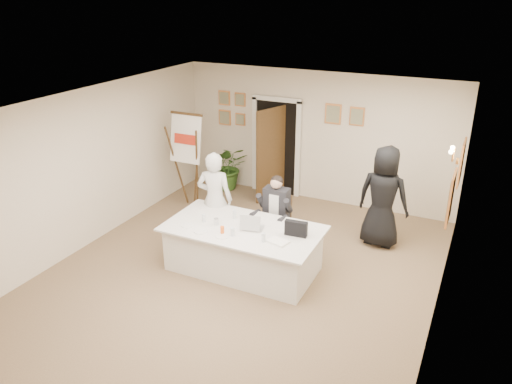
{
  "coord_description": "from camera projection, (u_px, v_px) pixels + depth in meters",
  "views": [
    {
      "loc": [
        3.27,
        -6.29,
        4.4
      ],
      "look_at": [
        -0.03,
        0.6,
        1.22
      ],
      "focal_mm": 35.0,
      "sensor_mm": 36.0,
      "label": 1
    }
  ],
  "objects": [
    {
      "name": "conference_table",
      "position": [
        243.0,
        248.0,
        8.2
      ],
      "size": [
        2.53,
        1.36,
        0.78
      ],
      "color": "silver",
      "rests_on": "floor"
    },
    {
      "name": "doorway",
      "position": [
        274.0,
        150.0,
        10.95
      ],
      "size": [
        1.14,
        0.86,
        2.2
      ],
      "color": "black",
      "rests_on": "floor"
    },
    {
      "name": "potted_palm",
      "position": [
        228.0,
        167.0,
        11.49
      ],
      "size": [
        1.2,
        1.14,
        1.06
      ],
      "primitive_type": "imported",
      "rotation": [
        0.0,
        0.0,
        0.42
      ],
      "color": "#325A1E",
      "rests_on": "floor"
    },
    {
      "name": "pictures_right_wall",
      "position": [
        456.0,
        179.0,
        7.38
      ],
      "size": [
        0.06,
        2.2,
        0.8
      ],
      "primitive_type": null,
      "color": "#DA8B4A",
      "rests_on": "wall_right"
    },
    {
      "name": "wall_right",
      "position": [
        445.0,
        234.0,
        6.5
      ],
      "size": [
        0.1,
        7.0,
        2.8
      ],
      "primitive_type": "cube",
      "color": "white",
      "rests_on": "floor"
    },
    {
      "name": "wall_back",
      "position": [
        316.0,
        137.0,
        10.61
      ],
      "size": [
        6.0,
        0.1,
        2.8
      ],
      "primitive_type": "cube",
      "color": "white",
      "rests_on": "floor"
    },
    {
      "name": "wall_left",
      "position": [
        92.0,
        167.0,
        8.89
      ],
      "size": [
        0.1,
        7.0,
        2.8
      ],
      "primitive_type": "cube",
      "color": "white",
      "rests_on": "floor"
    },
    {
      "name": "plate_near",
      "position": [
        223.0,
        236.0,
        7.77
      ],
      "size": [
        0.24,
        0.24,
        0.01
      ],
      "primitive_type": "cylinder",
      "rotation": [
        0.0,
        0.0,
        0.04
      ],
      "color": "white",
      "rests_on": "conference_table"
    },
    {
      "name": "glass_c",
      "position": [
        264.0,
        238.0,
        7.59
      ],
      "size": [
        0.08,
        0.08,
        0.14
      ],
      "primitive_type": "cylinder",
      "rotation": [
        0.0,
        0.0,
        0.28
      ],
      "color": "silver",
      "rests_on": "conference_table"
    },
    {
      "name": "glass_a",
      "position": [
        204.0,
        218.0,
        8.22
      ],
      "size": [
        0.07,
        0.07,
        0.14
      ],
      "primitive_type": "cylinder",
      "rotation": [
        0.0,
        0.0,
        -0.29
      ],
      "color": "silver",
      "rests_on": "conference_table"
    },
    {
      "name": "seated_man",
      "position": [
        275.0,
        213.0,
        8.75
      ],
      "size": [
        0.61,
        0.65,
        1.4
      ],
      "primitive_type": null,
      "rotation": [
        0.0,
        0.0,
        -0.02
      ],
      "color": "black",
      "rests_on": "floor"
    },
    {
      "name": "standing_man",
      "position": [
        215.0,
        199.0,
        8.86
      ],
      "size": [
        0.72,
        0.56,
        1.75
      ],
      "primitive_type": "imported",
      "rotation": [
        0.0,
        0.0,
        3.39
      ],
      "color": "silver",
      "rests_on": "floor"
    },
    {
      "name": "ceiling",
      "position": [
        240.0,
        105.0,
        7.16
      ],
      "size": [
        6.0,
        7.0,
        0.02
      ],
      "primitive_type": "cube",
      "color": "white",
      "rests_on": "wall_back"
    },
    {
      "name": "oj_glass",
      "position": [
        222.0,
        230.0,
        7.82
      ],
      "size": [
        0.07,
        0.07,
        0.13
      ],
      "primitive_type": "cylinder",
      "rotation": [
        0.0,
        0.0,
        0.08
      ],
      "color": "#EB5913",
      "rests_on": "conference_table"
    },
    {
      "name": "glass_d",
      "position": [
        235.0,
        215.0,
        8.34
      ],
      "size": [
        0.08,
        0.08,
        0.14
      ],
      "primitive_type": "cylinder",
      "rotation": [
        0.0,
        0.0,
        0.33
      ],
      "color": "silver",
      "rests_on": "conference_table"
    },
    {
      "name": "plate_mid",
      "position": [
        201.0,
        231.0,
        7.93
      ],
      "size": [
        0.25,
        0.25,
        0.01
      ],
      "primitive_type": "cylinder",
      "rotation": [
        0.0,
        0.0,
        0.08
      ],
      "color": "white",
      "rests_on": "conference_table"
    },
    {
      "name": "wall_front",
      "position": [
        74.0,
        323.0,
        4.78
      ],
      "size": [
        6.0,
        0.1,
        2.8
      ],
      "primitive_type": "cube",
      "color": "white",
      "rests_on": "floor"
    },
    {
      "name": "laptop",
      "position": [
        253.0,
        220.0,
        7.99
      ],
      "size": [
        0.4,
        0.42,
        0.28
      ],
      "primitive_type": null,
      "rotation": [
        0.0,
        0.0,
        0.23
      ],
      "color": "#B7BABC",
      "rests_on": "conference_table"
    },
    {
      "name": "wall_sconce",
      "position": [
        455.0,
        155.0,
        7.27
      ],
      "size": [
        0.2,
        0.3,
        0.24
      ],
      "primitive_type": null,
      "color": "#DB9446",
      "rests_on": "wall_right"
    },
    {
      "name": "steel_jug",
      "position": [
        216.0,
        222.0,
        8.13
      ],
      "size": [
        0.1,
        0.1,
        0.11
      ],
      "primitive_type": "cylinder",
      "rotation": [
        0.0,
        0.0,
        0.17
      ],
      "color": "silver",
      "rests_on": "conference_table"
    },
    {
      "name": "glass_b",
      "position": [
        232.0,
        232.0,
        7.76
      ],
      "size": [
        0.08,
        0.08,
        0.14
      ],
      "primitive_type": "cylinder",
      "rotation": [
        0.0,
        0.0,
        -0.17
      ],
      "color": "silver",
      "rests_on": "conference_table"
    },
    {
      "name": "floor",
      "position": [
        242.0,
        273.0,
        8.23
      ],
      "size": [
        7.0,
        7.0,
        0.0
      ],
      "primitive_type": "plane",
      "color": "brown",
      "rests_on": "ground"
    },
    {
      "name": "standing_woman",
      "position": [
        383.0,
        197.0,
        8.82
      ],
      "size": [
        0.96,
        0.68,
        1.86
      ],
      "primitive_type": "imported",
      "rotation": [
        0.0,
        0.0,
        3.05
      ],
      "color": "black",
      "rests_on": "floor"
    },
    {
      "name": "paper_stack",
      "position": [
        278.0,
        242.0,
        7.58
      ],
      "size": [
        0.35,
        0.29,
        0.03
      ],
      "primitive_type": "cube",
      "rotation": [
        0.0,
        0.0,
        -0.26
      ],
      "color": "white",
      "rests_on": "conference_table"
    },
    {
      "name": "pictures_back_wall",
      "position": [
        281.0,
        113.0,
        10.73
      ],
      "size": [
        3.4,
        0.06,
        0.8
      ],
      "primitive_type": null,
      "color": "#DA8B4A",
      "rests_on": "wall_back"
    },
    {
      "name": "laptop_bag",
      "position": [
        296.0,
        229.0,
        7.75
      ],
      "size": [
        0.36,
        0.13,
        0.25
      ],
      "primitive_type": "cube",
      "rotation": [
        0.0,
        0.0,
        0.1
      ],
      "color": "black",
      "rests_on": "conference_table"
    },
    {
      "name": "plate_left",
      "position": [
        188.0,
        225.0,
        8.12
      ],
      "size": [
        0.24,
        0.24,
        0.01
      ],
      "primitive_type": "cylinder",
      "rotation": [
        0.0,
        0.0,
        -0.08
      ],
      "color": "white",
      "rests_on": "conference_table"
    },
    {
      "name": "flip_chart",
      "position": [
        190.0,
        165.0,
        10.45
      ],
      "size": [
        0.69,
        0.45,
        1.99
      ],
      "color": "#392712",
      "rests_on": "floor"
    }
  ]
}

